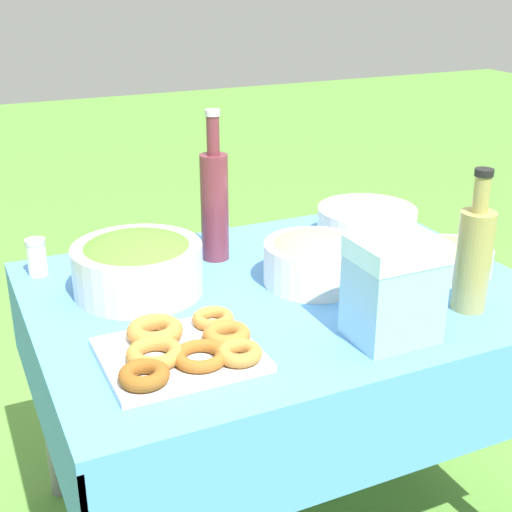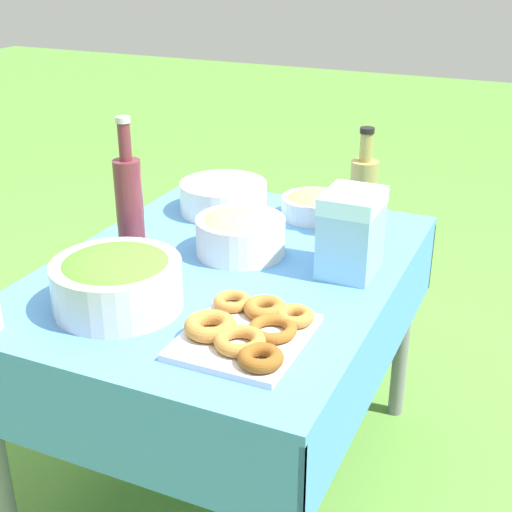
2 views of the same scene
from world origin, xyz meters
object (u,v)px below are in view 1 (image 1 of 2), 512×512
(plate_stack, at_px, (366,224))
(pasta_bowl, at_px, (314,258))
(olive_oil_bottle, at_px, (474,256))
(wine_bottle, at_px, (215,202))
(salad_bowl, at_px, (138,263))
(donut_platter, at_px, (183,349))
(fruit_bowl, at_px, (452,257))
(cooler_box, at_px, (394,289))

(plate_stack, bearing_deg, pasta_bowl, -145.83)
(olive_oil_bottle, xyz_separation_m, wine_bottle, (-0.40, 0.52, 0.03))
(salad_bowl, height_order, plate_stack, salad_bowl)
(pasta_bowl, xyz_separation_m, donut_platter, (-0.41, -0.21, -0.04))
(salad_bowl, distance_m, plate_stack, 0.68)
(plate_stack, distance_m, fruit_bowl, 0.29)
(pasta_bowl, relative_size, plate_stack, 0.90)
(salad_bowl, xyz_separation_m, cooler_box, (0.41, -0.44, 0.04))
(plate_stack, xyz_separation_m, olive_oil_bottle, (-0.03, -0.46, 0.08))
(plate_stack, distance_m, olive_oil_bottle, 0.46)
(olive_oil_bottle, bearing_deg, fruit_bowl, 61.51)
(wine_bottle, height_order, fruit_bowl, wine_bottle)
(olive_oil_bottle, height_order, cooler_box, olive_oil_bottle)
(pasta_bowl, height_order, cooler_box, cooler_box)
(pasta_bowl, distance_m, donut_platter, 0.46)
(salad_bowl, bearing_deg, donut_platter, -91.76)
(wine_bottle, relative_size, fruit_bowl, 1.94)
(salad_bowl, distance_m, cooler_box, 0.60)
(olive_oil_bottle, relative_size, fruit_bowl, 1.60)
(cooler_box, bearing_deg, wine_bottle, 106.68)
(cooler_box, bearing_deg, donut_platter, 166.76)
(pasta_bowl, bearing_deg, wine_bottle, 123.05)
(donut_platter, xyz_separation_m, plate_stack, (0.68, 0.40, 0.03))
(salad_bowl, xyz_separation_m, olive_oil_bottle, (0.65, -0.40, 0.06))
(pasta_bowl, bearing_deg, donut_platter, -152.51)
(fruit_bowl, bearing_deg, cooler_box, -146.76)
(plate_stack, relative_size, fruit_bowl, 1.36)
(salad_bowl, bearing_deg, plate_stack, 5.01)
(plate_stack, height_order, cooler_box, cooler_box)
(wine_bottle, bearing_deg, salad_bowl, -154.17)
(plate_stack, xyz_separation_m, wine_bottle, (-0.43, 0.06, 0.11))
(donut_platter, height_order, plate_stack, plate_stack)
(fruit_bowl, bearing_deg, plate_stack, 104.68)
(fruit_bowl, bearing_deg, wine_bottle, 146.30)
(pasta_bowl, distance_m, cooler_box, 0.32)
(donut_platter, distance_m, fruit_bowl, 0.77)
(olive_oil_bottle, xyz_separation_m, cooler_box, (-0.24, -0.04, -0.02))
(pasta_bowl, height_order, olive_oil_bottle, olive_oil_bottle)
(salad_bowl, bearing_deg, wine_bottle, 25.83)
(donut_platter, relative_size, cooler_box, 1.46)
(donut_platter, xyz_separation_m, olive_oil_bottle, (0.66, -0.06, 0.11))
(plate_stack, distance_m, wine_bottle, 0.45)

